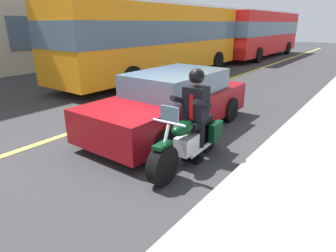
{
  "coord_description": "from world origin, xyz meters",
  "views": [
    {
      "loc": [
        4.38,
        3.64,
        2.47
      ],
      "look_at": [
        0.57,
        0.8,
        0.75
      ],
      "focal_mm": 30.46,
      "sensor_mm": 36.0,
      "label": 1
    }
  ],
  "objects": [
    {
      "name": "lane_center_stripe",
      "position": [
        0.0,
        -2.0,
        0.01
      ],
      "size": [
        60.0,
        0.16,
        0.01
      ],
      "primitive_type": "cube",
      "color": "#E5DB4C",
      "rests_on": "ground_plane"
    },
    {
      "name": "motorcycle_main",
      "position": [
        0.33,
        1.1,
        0.45
      ],
      "size": [
        2.22,
        0.66,
        1.26
      ],
      "color": "black",
      "rests_on": "ground_plane"
    },
    {
      "name": "ground_plane",
      "position": [
        0.0,
        0.0,
        0.0
      ],
      "size": [
        80.0,
        80.0,
        0.0
      ],
      "primitive_type": "plane",
      "color": "#333335"
    },
    {
      "name": "bus_near",
      "position": [
        -6.47,
        -4.95,
        1.87
      ],
      "size": [
        11.05,
        2.7,
        3.3
      ],
      "color": "orange",
      "rests_on": "ground_plane"
    },
    {
      "name": "car_dark",
      "position": [
        -0.99,
        -0.23,
        0.69
      ],
      "size": [
        4.6,
        1.92,
        1.4
      ],
      "color": "maroon",
      "rests_on": "ground_plane"
    },
    {
      "name": "bus_far",
      "position": [
        -17.76,
        -4.27,
        1.87
      ],
      "size": [
        11.05,
        2.7,
        3.3
      ],
      "color": "red",
      "rests_on": "ground_plane"
    },
    {
      "name": "rider_main",
      "position": [
        0.14,
        1.09,
        1.04
      ],
      "size": [
        0.64,
        0.57,
        1.74
      ],
      "color": "black",
      "rests_on": "ground_plane"
    }
  ]
}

